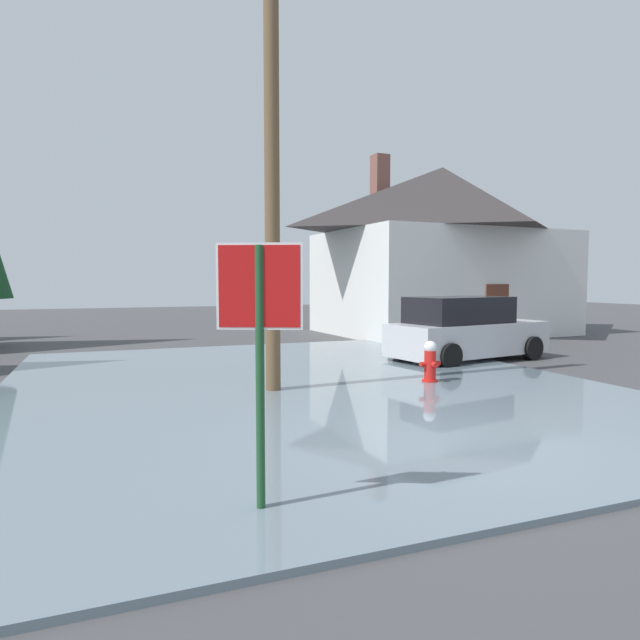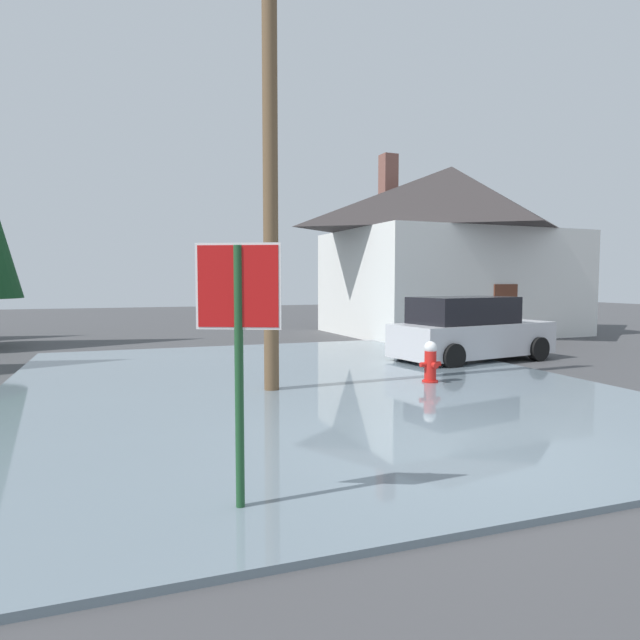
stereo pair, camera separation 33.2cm
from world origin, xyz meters
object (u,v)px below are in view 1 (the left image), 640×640
(stop_sign_near, at_px, (260,321))
(house, at_px, (441,248))
(parked_car, at_px, (466,330))
(fire_hydrant, at_px, (430,363))
(utility_pole, at_px, (272,134))

(stop_sign_near, distance_m, house, 18.52)
(house, bearing_deg, parked_car, -118.94)
(stop_sign_near, relative_size, house, 0.25)
(fire_hydrant, xyz_separation_m, utility_pole, (-3.23, 0.33, 4.35))
(house, relative_size, parked_car, 2.11)
(parked_car, bearing_deg, stop_sign_near, -135.72)
(stop_sign_near, xyz_separation_m, parked_car, (7.61, 7.43, -0.96))
(house, bearing_deg, fire_hydrant, -124.59)
(stop_sign_near, height_order, house, house)
(house, height_order, parked_car, house)
(fire_hydrant, bearing_deg, house, 55.41)
(stop_sign_near, relative_size, utility_pole, 0.27)
(utility_pole, bearing_deg, parked_car, 20.77)
(fire_hydrant, relative_size, utility_pole, 0.10)
(stop_sign_near, distance_m, parked_car, 10.68)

